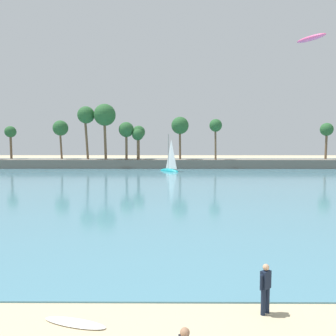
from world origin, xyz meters
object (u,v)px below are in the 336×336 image
Objects in this scene: surfboard at (75,323)px; kite_aloft_high_over_bay at (311,38)px; sailboat_mid_bay at (170,168)px; person_at_waterline at (265,287)px.

surfboard is 30.27m from kite_aloft_high_over_bay.
sailboat_mid_bay is at bearing -76.25° from surfboard.
kite_aloft_high_over_bay reaches higher than person_at_waterline.
person_at_waterline is 6.11m from surfboard.
kite_aloft_high_over_bay is (9.39, 20.88, 13.79)m from person_at_waterline.
surfboard is 0.29× the size of sailboat_mid_bay.
sailboat_mid_bay is (2.82, 53.06, 0.67)m from surfboard.
surfboard is at bearing 115.16° from kite_aloft_high_over_bay.
kite_aloft_high_over_bay is at bearing -68.22° from sailboat_mid_bay.
kite_aloft_high_over_bay reaches higher than sailboat_mid_bay.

